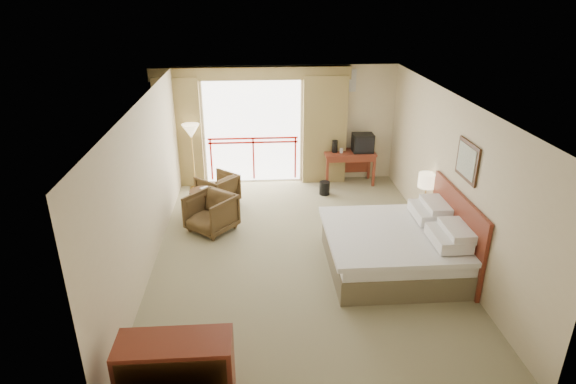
{
  "coord_description": "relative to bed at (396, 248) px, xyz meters",
  "views": [
    {
      "loc": [
        -0.74,
        -7.3,
        4.31
      ],
      "look_at": [
        -0.2,
        0.4,
        0.99
      ],
      "focal_mm": 30.0,
      "sensor_mm": 36.0,
      "label": 1
    }
  ],
  "objects": [
    {
      "name": "nightstand",
      "position": [
        0.88,
        1.22,
        -0.09
      ],
      "size": [
        0.44,
        0.51,
        0.58
      ],
      "primitive_type": "cube",
      "rotation": [
        0.0,
        0.0,
        -0.07
      ],
      "color": "maroon",
      "rests_on": "floor"
    },
    {
      "name": "phone",
      "position": [
        0.83,
        1.07,
        0.24
      ],
      "size": [
        0.17,
        0.13,
        0.07
      ],
      "primitive_type": "cube",
      "rotation": [
        0.0,
        0.0,
        -0.03
      ],
      "color": "black",
      "rests_on": "nightstand"
    },
    {
      "name": "valance",
      "position": [
        -2.3,
        3.98,
        2.17
      ],
      "size": [
        4.4,
        0.22,
        0.28
      ],
      "primitive_type": "cube",
      "color": "olive",
      "rests_on": "wall_back"
    },
    {
      "name": "cup",
      "position": [
        -0.27,
        3.7,
        0.44
      ],
      "size": [
        0.08,
        0.08,
        0.11
      ],
      "primitive_type": "cylinder",
      "rotation": [
        0.0,
        0.0,
        -0.08
      ],
      "color": "white",
      "rests_on": "desk"
    },
    {
      "name": "coffee_maker",
      "position": [
        -0.42,
        3.75,
        0.53
      ],
      "size": [
        0.17,
        0.17,
        0.28
      ],
      "primitive_type": "cylinder",
      "rotation": [
        0.0,
        0.0,
        -0.32
      ],
      "color": "black",
      "rests_on": "desk"
    },
    {
      "name": "wall_back",
      "position": [
        -1.5,
        4.1,
        0.97
      ],
      "size": [
        5.0,
        0.0,
        5.0
      ],
      "primitive_type": "plane",
      "rotation": [
        1.57,
        0.0,
        0.0
      ],
      "color": "beige",
      "rests_on": "ground"
    },
    {
      "name": "desk",
      "position": [
        -0.07,
        3.81,
        0.22
      ],
      "size": [
        1.18,
        0.57,
        0.77
      ],
      "rotation": [
        0.0,
        0.0,
        -0.07
      ],
      "color": "maroon",
      "rests_on": "floor"
    },
    {
      "name": "balcony_railing",
      "position": [
        -2.3,
        4.06,
        0.44
      ],
      "size": [
        2.09,
        0.03,
        1.02
      ],
      "color": "red",
      "rests_on": "wall_back"
    },
    {
      "name": "headboard",
      "position": [
        0.96,
        0.0,
        0.27
      ],
      "size": [
        0.06,
        2.1,
        1.3
      ],
      "primitive_type": "cube",
      "color": "maroon",
      "rests_on": "wall_right"
    },
    {
      "name": "wall_right",
      "position": [
        1.0,
        0.6,
        0.97
      ],
      "size": [
        0.0,
        7.0,
        7.0
      ],
      "primitive_type": "plane",
      "rotation": [
        1.57,
        0.0,
        -1.57
      ],
      "color": "beige",
      "rests_on": "ground"
    },
    {
      "name": "floor",
      "position": [
        -1.5,
        0.6,
        -0.38
      ],
      "size": [
        7.0,
        7.0,
        0.0
      ],
      "primitive_type": "plane",
      "color": "#847E59",
      "rests_on": "ground"
    },
    {
      "name": "curtain_right",
      "position": [
        -0.65,
        3.95,
        0.87
      ],
      "size": [
        1.0,
        0.26,
        2.5
      ],
      "primitive_type": "cube",
      "color": "olive",
      "rests_on": "wall_back"
    },
    {
      "name": "dresser",
      "position": [
        -3.17,
        -2.57,
        0.04
      ],
      "size": [
        1.25,
        0.53,
        0.83
      ],
      "rotation": [
        0.0,
        0.0,
        -0.0
      ],
      "color": "maroon",
      "rests_on": "floor"
    },
    {
      "name": "bed",
      "position": [
        0.0,
        0.0,
        0.0
      ],
      "size": [
        2.13,
        2.06,
        0.97
      ],
      "color": "brown",
      "rests_on": "floor"
    },
    {
      "name": "ceiling",
      "position": [
        -1.5,
        0.6,
        2.32
      ],
      "size": [
        7.0,
        7.0,
        0.0
      ],
      "primitive_type": "plane",
      "rotation": [
        3.14,
        0.0,
        0.0
      ],
      "color": "white",
      "rests_on": "wall_back"
    },
    {
      "name": "framed_art",
      "position": [
        0.97,
        0.0,
        1.47
      ],
      "size": [
        0.04,
        0.72,
        0.6
      ],
      "color": "#311B0B",
      "rests_on": "wall_right"
    },
    {
      "name": "side_table",
      "position": [
        -3.31,
        2.14,
        0.02
      ],
      "size": [
        0.53,
        0.53,
        0.57
      ],
      "rotation": [
        0.0,
        0.0,
        0.07
      ],
      "color": "#311B0B",
      "rests_on": "floor"
    },
    {
      "name": "table_lamp",
      "position": [
        0.88,
        1.27,
        0.64
      ],
      "size": [
        0.32,
        0.32,
        0.56
      ],
      "rotation": [
        0.0,
        0.0,
        0.26
      ],
      "color": "tan",
      "rests_on": "nightstand"
    },
    {
      "name": "floor_lamp",
      "position": [
        -3.65,
        3.65,
        0.93
      ],
      "size": [
        0.39,
        0.39,
        1.52
      ],
      "rotation": [
        0.0,
        0.0,
        -0.06
      ],
      "color": "tan",
      "rests_on": "floor"
    },
    {
      "name": "book",
      "position": [
        -3.31,
        2.14,
        0.2
      ],
      "size": [
        0.28,
        0.29,
        0.02
      ],
      "primitive_type": "imported",
      "rotation": [
        0.0,
        0.0,
        0.62
      ],
      "color": "white",
      "rests_on": "side_table"
    },
    {
      "name": "armchair_near",
      "position": [
        -3.11,
        1.55,
        -0.38
      ],
      "size": [
        1.1,
        1.11,
        0.72
      ],
      "primitive_type": "imported",
      "rotation": [
        0.0,
        0.0,
        -0.69
      ],
      "color": "#402F1B",
      "rests_on": "floor"
    },
    {
      "name": "armchair_far",
      "position": [
        -3.07,
        2.79,
        -0.38
      ],
      "size": [
        1.01,
        1.0,
        0.66
      ],
      "primitive_type": "imported",
      "rotation": [
        0.0,
        0.0,
        -2.31
      ],
      "color": "#402F1B",
      "rests_on": "floor"
    },
    {
      "name": "hvac_vent",
      "position": [
        -0.2,
        4.07,
        1.97
      ],
      "size": [
        0.5,
        0.04,
        0.5
      ],
      "primitive_type": "cube",
      "color": "silver",
      "rests_on": "wall_back"
    },
    {
      "name": "curtain_left",
      "position": [
        -3.95,
        3.95,
        0.87
      ],
      "size": [
        1.0,
        0.26,
        2.5
      ],
      "primitive_type": "cube",
      "color": "olive",
      "rests_on": "wall_back"
    },
    {
      "name": "balcony_door",
      "position": [
        -2.3,
        4.08,
        0.82
      ],
      "size": [
        2.4,
        0.0,
        2.4
      ],
      "primitive_type": "plane",
      "rotation": [
        1.57,
        0.0,
        0.0
      ],
      "color": "white",
      "rests_on": "wall_back"
    },
    {
      "name": "wastebasket",
      "position": [
        -0.73,
        3.11,
        -0.23
      ],
      "size": [
        0.27,
        0.27,
        0.29
      ],
      "primitive_type": "cylinder",
      "rotation": [
        0.0,
        0.0,
        0.15
      ],
      "color": "black",
      "rests_on": "floor"
    },
    {
      "name": "wall_left",
      "position": [
        -4.0,
        0.6,
        0.97
      ],
      "size": [
        0.0,
        7.0,
        7.0
      ],
      "primitive_type": "plane",
      "rotation": [
        1.57,
        0.0,
        1.57
      ],
      "color": "beige",
      "rests_on": "ground"
    },
    {
      "name": "tv",
      "position": [
        0.23,
        3.75,
        0.6
      ],
      "size": [
        0.47,
        0.37,
        0.43
      ],
      "rotation": [
        0.0,
        0.0,
        0.27
      ],
      "color": "black",
      "rests_on": "desk"
    },
    {
      "name": "wall_front",
      "position": [
        -1.5,
        -2.9,
        0.97
      ],
      "size": [
        5.0,
        0.0,
        5.0
      ],
      "primitive_type": "plane",
      "rotation": [
        -1.57,
        0.0,
        0.0
      ],
      "color": "beige",
      "rests_on": "ground"
    }
  ]
}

